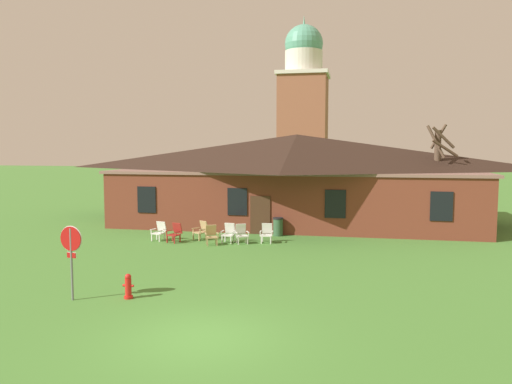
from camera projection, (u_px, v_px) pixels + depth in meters
name	position (u px, v px, depth m)	size (l,w,h in m)	color
ground_plane	(200.00, 338.00, 12.46)	(200.00, 200.00, 0.00)	#477F33
brick_building	(297.00, 177.00, 31.64)	(22.13, 10.40, 5.54)	brown
dome_tower	(303.00, 113.00, 51.20)	(5.18, 5.18, 17.98)	#93563D
stop_sign	(71.00, 248.00, 15.41)	(0.80, 0.15, 2.34)	slate
lawn_chair_by_porch	(159.00, 231.00, 25.40)	(0.72, 0.77, 0.96)	silver
lawn_chair_near_door	(175.00, 232.00, 24.93)	(0.75, 0.80, 0.96)	maroon
lawn_chair_left_end	(201.00, 230.00, 25.65)	(0.84, 0.87, 0.96)	tan
lawn_chair_middle	(211.00, 235.00, 24.30)	(0.79, 0.83, 0.96)	tan
lawn_chair_right_end	(229.00, 232.00, 24.90)	(0.67, 0.70, 0.96)	silver
lawn_chair_far_side	(241.00, 233.00, 24.65)	(0.81, 0.84, 0.96)	silver
lawn_chair_under_eave	(267.00, 233.00, 24.82)	(0.67, 0.70, 0.96)	silver
bare_tree_beside_building	(437.00, 172.00, 28.55)	(2.13, 1.64, 6.08)	brown
fire_hydrant	(128.00, 287.00, 15.70)	(0.36, 0.28, 0.79)	red
trash_bin	(278.00, 227.00, 26.75)	(0.56, 0.56, 0.98)	#335638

